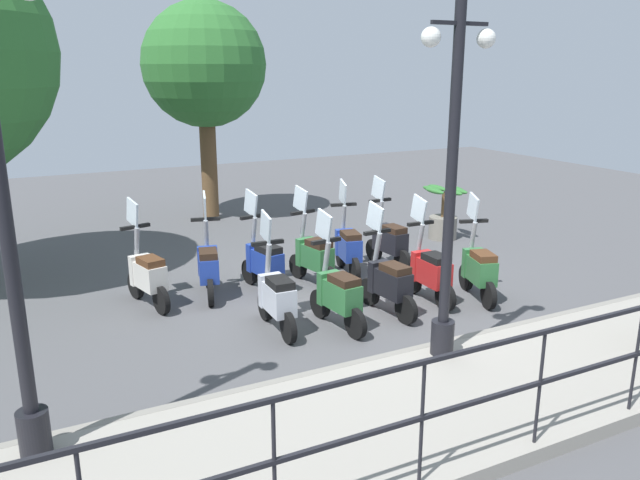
{
  "coord_description": "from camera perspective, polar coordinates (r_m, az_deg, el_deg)",
  "views": [
    {
      "loc": [
        -7.64,
        4.47,
        3.32
      ],
      "look_at": [
        0.2,
        0.5,
        0.9
      ],
      "focal_mm": 35.0,
      "sensor_mm": 36.0,
      "label": 1
    }
  ],
  "objects": [
    {
      "name": "scooter_far_3",
      "position": [
        9.56,
        -5.17,
        -1.93
      ],
      "size": [
        1.23,
        0.47,
        1.54
      ],
      "rotation": [
        0.0,
        0.0,
        0.18
      ],
      "color": "black",
      "rests_on": "ground_plane"
    },
    {
      "name": "lamp_post_near",
      "position": [
        6.88,
        11.78,
        3.17
      ],
      "size": [
        0.26,
        0.9,
        3.98
      ],
      "color": "black",
      "rests_on": "promenade_walkway"
    },
    {
      "name": "scooter_near_0",
      "position": [
        9.48,
        14.28,
        -2.5
      ],
      "size": [
        1.2,
        0.55,
        1.54
      ],
      "rotation": [
        0.0,
        0.0,
        -0.3
      ],
      "color": "black",
      "rests_on": "ground_plane"
    },
    {
      "name": "promenade_walkway",
      "position": [
        7.11,
        16.38,
        -12.41
      ],
      "size": [
        2.2,
        20.0,
        0.15
      ],
      "color": "gray",
      "rests_on": "ground_plane"
    },
    {
      "name": "scooter_near_3",
      "position": [
        8.18,
        1.62,
        -4.89
      ],
      "size": [
        1.23,
        0.44,
        1.54
      ],
      "rotation": [
        0.0,
        0.0,
        0.1
      ],
      "color": "black",
      "rests_on": "ground_plane"
    },
    {
      "name": "scooter_far_1",
      "position": [
        10.32,
        2.57,
        -0.57
      ],
      "size": [
        1.22,
        0.5,
        1.54
      ],
      "rotation": [
        0.0,
        0.0,
        -0.22
      ],
      "color": "black",
      "rests_on": "ground_plane"
    },
    {
      "name": "ground_plane",
      "position": [
        9.45,
        3.27,
        -5.19
      ],
      "size": [
        28.0,
        28.0,
        0.0
      ],
      "primitive_type": "plane",
      "color": "#4C4C4F"
    },
    {
      "name": "tree_distant",
      "position": [
        14.12,
        -10.53,
        15.37
      ],
      "size": [
        2.68,
        2.68,
        4.75
      ],
      "color": "brown",
      "rests_on": "ground_plane"
    },
    {
      "name": "scooter_near_2",
      "position": [
        8.68,
        6.25,
        -3.78
      ],
      "size": [
        1.23,
        0.44,
        1.54
      ],
      "rotation": [
        0.0,
        0.0,
        0.09
      ],
      "color": "black",
      "rests_on": "ground_plane"
    },
    {
      "name": "scooter_far_2",
      "position": [
        9.81,
        -0.62,
        -1.42
      ],
      "size": [
        1.22,
        0.47,
        1.54
      ],
      "rotation": [
        0.0,
        0.0,
        0.18
      ],
      "color": "black",
      "rests_on": "ground_plane"
    },
    {
      "name": "potted_palm",
      "position": [
        12.76,
        11.21,
        2.08
      ],
      "size": [
        1.06,
        0.66,
        1.05
      ],
      "color": "slate",
      "rests_on": "ground_plane"
    },
    {
      "name": "scooter_far_5",
      "position": [
        9.26,
        -15.53,
        -3.03
      ],
      "size": [
        1.21,
        0.51,
        1.54
      ],
      "rotation": [
        0.0,
        0.0,
        0.24
      ],
      "color": "black",
      "rests_on": "ground_plane"
    },
    {
      "name": "fence_railing",
      "position": [
        6.14,
        23.67,
        -9.26
      ],
      "size": [
        0.04,
        16.03,
        1.07
      ],
      "color": "black",
      "rests_on": "promenade_walkway"
    },
    {
      "name": "scooter_far_4",
      "position": [
        9.45,
        -10.17,
        -2.32
      ],
      "size": [
        1.21,
        0.52,
        1.54
      ],
      "rotation": [
        0.0,
        0.0,
        -0.25
      ],
      "color": "black",
      "rests_on": "ground_plane"
    },
    {
      "name": "scooter_far_0",
      "position": [
        10.74,
        6.3,
        -0.01
      ],
      "size": [
        1.23,
        0.44,
        1.54
      ],
      "rotation": [
        0.0,
        0.0,
        0.07
      ],
      "color": "black",
      "rests_on": "ground_plane"
    },
    {
      "name": "scooter_near_1",
      "position": [
        9.22,
        9.99,
        -2.76
      ],
      "size": [
        1.23,
        0.44,
        1.54
      ],
      "rotation": [
        0.0,
        0.0,
        -0.02
      ],
      "color": "black",
      "rests_on": "ground_plane"
    },
    {
      "name": "lamp_post_far",
      "position": [
        5.4,
        -26.64,
        -0.06
      ],
      "size": [
        0.26,
        0.9,
        4.25
      ],
      "color": "black",
      "rests_on": "promenade_walkway"
    },
    {
      "name": "scooter_near_4",
      "position": [
        8.1,
        -4.03,
        -5.14
      ],
      "size": [
        1.23,
        0.44,
        1.54
      ],
      "rotation": [
        0.0,
        0.0,
        -0.03
      ],
      "color": "black",
      "rests_on": "ground_plane"
    }
  ]
}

